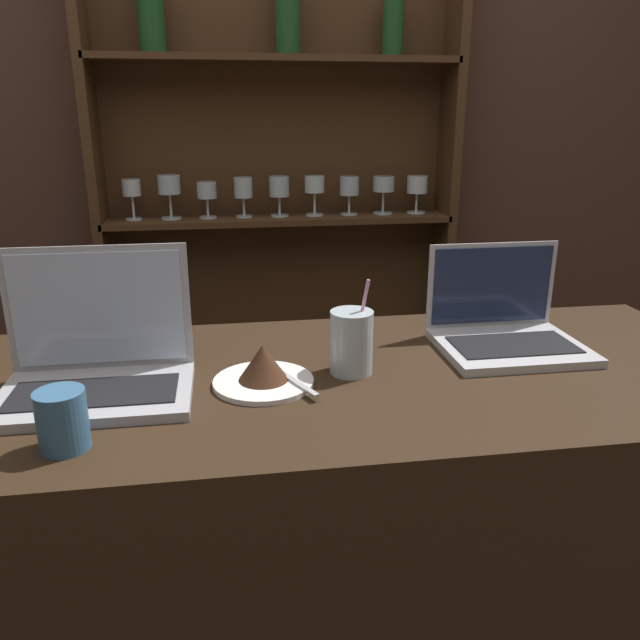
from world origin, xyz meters
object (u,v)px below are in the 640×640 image
object	(u,v)px
water_glass	(351,342)
coffee_cup	(62,420)
cake_plate	(263,370)
laptop_far	(504,327)
laptop_near	(97,360)

from	to	relation	value
water_glass	coffee_cup	xyz separation A→B (m)	(-0.49, -0.22, -0.02)
cake_plate	water_glass	xyz separation A→B (m)	(0.17, 0.03, 0.03)
laptop_far	coffee_cup	bearing A→B (deg)	-159.49
laptop_near	coffee_cup	xyz separation A→B (m)	(-0.01, -0.21, -0.01)
water_glass	cake_plate	bearing A→B (deg)	-169.35
laptop_far	cake_plate	bearing A→B (deg)	-166.34
laptop_near	coffee_cup	size ratio (longest dim) A/B	3.58
laptop_far	coffee_cup	xyz separation A→B (m)	(-0.84, -0.32, 0.00)
cake_plate	coffee_cup	distance (m)	0.36
water_glass	laptop_near	bearing A→B (deg)	-178.68
laptop_near	water_glass	world-z (taller)	laptop_near
laptop_far	cake_plate	world-z (taller)	laptop_far
laptop_far	water_glass	distance (m)	0.37
cake_plate	water_glass	distance (m)	0.18
water_glass	coffee_cup	size ratio (longest dim) A/B	1.99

